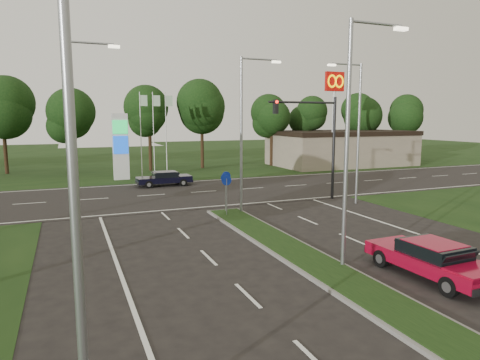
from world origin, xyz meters
name	(u,v)px	position (x,y,z in m)	size (l,w,h in m)	color
ground	(464,353)	(0.00, 0.00, 0.00)	(160.00, 160.00, 0.00)	black
verge_far	(132,158)	(0.00, 55.00, 0.00)	(160.00, 50.00, 0.02)	black
cross_road	(191,193)	(0.00, 24.00, 0.00)	(160.00, 12.00, 0.02)	black
median_kerb	(359,289)	(0.00, 4.00, 0.06)	(2.00, 26.00, 0.12)	slate
commercial_building	(341,148)	(22.00, 36.00, 2.00)	(16.00, 9.00, 4.00)	gray
streetlight_median_near	(352,132)	(1.00, 6.00, 5.08)	(2.53, 0.22, 9.00)	gray
streetlight_median_far	(245,127)	(1.00, 16.00, 5.08)	(2.53, 0.22, 9.00)	gray
streetlight_left_near	(86,151)	(-8.30, 0.00, 5.08)	(2.53, 0.22, 9.00)	gray
streetlight_left_far	(72,129)	(-8.30, 14.00, 5.08)	(2.53, 0.22, 9.00)	gray
streetlight_right_far	(356,126)	(8.80, 16.00, 5.08)	(2.53, 0.22, 9.00)	gray
traffic_signal	(318,132)	(7.19, 18.00, 4.65)	(5.10, 0.42, 7.00)	black
median_signs	(226,185)	(0.00, 16.40, 1.71)	(1.16, 1.76, 2.38)	gray
gas_pylon	(123,145)	(-3.79, 33.05, 3.20)	(5.80, 1.26, 8.00)	silver
mcdonalds_sign	(334,95)	(18.00, 31.97, 7.99)	(2.20, 0.47, 10.40)	silver
treeline_far	(151,106)	(0.10, 39.93, 6.83)	(6.00, 6.00, 9.90)	black
red_sedan	(432,258)	(3.14, 4.06, 0.69)	(2.09, 4.74, 1.29)	#A00825
navy_sedan	(164,178)	(-1.16, 28.00, 0.65)	(4.41, 1.86, 1.21)	black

